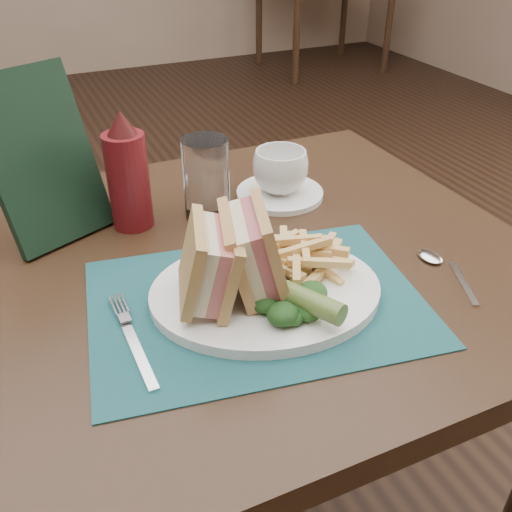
{
  "coord_description": "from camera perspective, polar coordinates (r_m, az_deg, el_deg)",
  "views": [
    {
      "loc": [
        -0.24,
        -1.15,
        1.2
      ],
      "look_at": [
        0.02,
        -0.58,
        0.8
      ],
      "focal_mm": 40.0,
      "sensor_mm": 36.0,
      "label": 1
    }
  ],
  "objects": [
    {
      "name": "table_bg_right",
      "position": [
        4.74,
        6.68,
        22.59
      ],
      "size": [
        0.9,
        0.75,
        0.75
      ],
      "primitive_type": null,
      "color": "black",
      "rests_on": "ground"
    },
    {
      "name": "sandwich_half_b",
      "position": [
        0.7,
        -1.93,
        0.51
      ],
      "size": [
        0.11,
        0.13,
        0.12
      ],
      "primitive_type": null,
      "rotation": [
        0.0,
        -0.24,
        -0.29
      ],
      "color": "tan",
      "rests_on": "plate"
    },
    {
      "name": "spoon",
      "position": [
        0.83,
        18.95,
        -1.51
      ],
      "size": [
        0.09,
        0.15,
        0.01
      ],
      "primitive_type": null,
      "rotation": [
        0.0,
        0.0,
        -0.4
      ],
      "color": "silver",
      "rests_on": "table_main"
    },
    {
      "name": "drinking_glass",
      "position": [
        0.91,
        -4.98,
        7.71
      ],
      "size": [
        0.09,
        0.09,
        0.13
      ],
      "primitive_type": "cylinder",
      "rotation": [
        0.0,
        0.0,
        0.29
      ],
      "color": "silver",
      "rests_on": "table_main"
    },
    {
      "name": "saucer",
      "position": [
        0.99,
        2.39,
        6.26
      ],
      "size": [
        0.16,
        0.16,
        0.01
      ],
      "primitive_type": "cylinder",
      "rotation": [
        0.0,
        0.0,
        -0.04
      ],
      "color": "white",
      "rests_on": "table_main"
    },
    {
      "name": "table_main",
      "position": [
        1.07,
        -2.63,
        -17.32
      ],
      "size": [
        0.9,
        0.75,
        0.75
      ],
      "primitive_type": null,
      "color": "black",
      "rests_on": "ground"
    },
    {
      "name": "placemat",
      "position": [
        0.74,
        0.05,
        -4.63
      ],
      "size": [
        0.46,
        0.36,
        0.0
      ],
      "primitive_type": "cube",
      "rotation": [
        0.0,
        0.0,
        -0.16
      ],
      "color": "#17474B",
      "rests_on": "table_main"
    },
    {
      "name": "check_presenter",
      "position": [
        0.89,
        -20.65,
        9.11
      ],
      "size": [
        0.18,
        0.15,
        0.25
      ],
      "primitive_type": "cube",
      "rotation": [
        -0.31,
        0.0,
        0.43
      ],
      "color": "black",
      "rests_on": "table_main"
    },
    {
      "name": "plate",
      "position": [
        0.74,
        0.96,
        -3.59
      ],
      "size": [
        0.35,
        0.3,
        0.01
      ],
      "primitive_type": null,
      "rotation": [
        0.0,
        0.0,
        -0.23
      ],
      "color": "white",
      "rests_on": "placemat"
    },
    {
      "name": "pickle_spear",
      "position": [
        0.68,
        4.33,
        -4.11
      ],
      "size": [
        0.08,
        0.12,
        0.03
      ],
      "primitive_type": "cylinder",
      "rotation": [
        1.54,
        0.0,
        0.46
      ],
      "color": "#486326",
      "rests_on": "plate"
    },
    {
      "name": "sandwich_half_a",
      "position": [
        0.68,
        -6.42,
        -0.92
      ],
      "size": [
        0.11,
        0.13,
        0.11
      ],
      "primitive_type": null,
      "rotation": [
        0.0,
        0.24,
        -0.29
      ],
      "color": "tan",
      "rests_on": "plate"
    },
    {
      "name": "wall_back",
      "position": [
        4.8,
        -21.62,
        16.17
      ],
      "size": [
        6.0,
        0.0,
        6.0
      ],
      "primitive_type": "plane",
      "rotation": [
        1.57,
        0.0,
        0.0
      ],
      "color": "tan",
      "rests_on": "ground"
    },
    {
      "name": "coffee_cup",
      "position": [
        0.98,
        2.45,
        8.47
      ],
      "size": [
        0.13,
        0.13,
        0.07
      ],
      "primitive_type": "imported",
      "rotation": [
        0.0,
        0.0,
        0.51
      ],
      "color": "white",
      "rests_on": "saucer"
    },
    {
      "name": "ketchup_bottle",
      "position": [
        0.89,
        -12.77,
        8.33
      ],
      "size": [
        0.06,
        0.06,
        0.19
      ],
      "primitive_type": null,
      "rotation": [
        0.0,
        0.0,
        -0.02
      ],
      "color": "#570F13",
      "rests_on": "table_main"
    },
    {
      "name": "fries_pile",
      "position": [
        0.76,
        4.76,
        0.38
      ],
      "size": [
        0.18,
        0.2,
        0.05
      ],
      "primitive_type": null,
      "color": "#E5BD72",
      "rests_on": "plate"
    },
    {
      "name": "fork",
      "position": [
        0.69,
        -12.28,
        -7.88
      ],
      "size": [
        0.04,
        0.17,
        0.01
      ],
      "primitive_type": null,
      "rotation": [
        0.0,
        0.0,
        0.02
      ],
      "color": "silver",
      "rests_on": "placemat"
    },
    {
      "name": "floor",
      "position": [
        1.68,
        -8.95,
        -13.4
      ],
      "size": [
        7.0,
        7.0,
        0.0
      ],
      "primitive_type": "plane",
      "color": "black",
      "rests_on": "ground"
    },
    {
      "name": "kale_garnish",
      "position": [
        0.69,
        3.92,
        -4.77
      ],
      "size": [
        0.11,
        0.08,
        0.03
      ],
      "primitive_type": null,
      "color": "#143513",
      "rests_on": "plate"
    }
  ]
}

